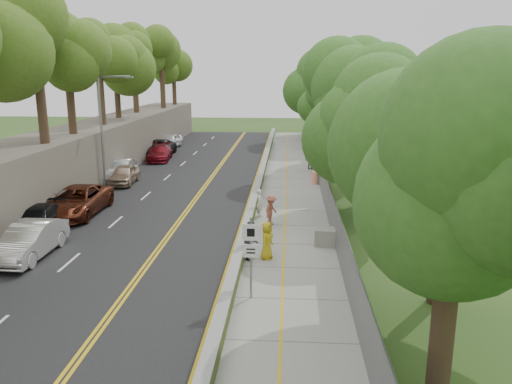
# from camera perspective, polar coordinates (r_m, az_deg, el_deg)

# --- Properties ---
(ground) EXTENTS (140.00, 140.00, 0.00)m
(ground) POSITION_cam_1_polar(r_m,az_deg,el_deg) (21.72, -2.75, -8.59)
(ground) COLOR #33511E
(ground) RESTS_ON ground
(road) EXTENTS (11.20, 66.00, 0.04)m
(road) POSITION_cam_1_polar(r_m,az_deg,el_deg) (36.74, -8.49, 0.63)
(road) COLOR black
(road) RESTS_ON ground
(sidewalk) EXTENTS (4.20, 66.00, 0.05)m
(sidewalk) POSITION_cam_1_polar(r_m,az_deg,el_deg) (35.91, 4.01, 0.45)
(sidewalk) COLOR gray
(sidewalk) RESTS_ON ground
(jersey_barrier) EXTENTS (0.42, 66.00, 0.60)m
(jersey_barrier) POSITION_cam_1_polar(r_m,az_deg,el_deg) (35.91, 0.34, 0.94)
(jersey_barrier) COLOR #9BD635
(jersey_barrier) RESTS_ON ground
(rock_embankment) EXTENTS (5.00, 66.00, 4.00)m
(rock_embankment) POSITION_cam_1_polar(r_m,az_deg,el_deg) (38.89, -20.36, 3.62)
(rock_embankment) COLOR #595147
(rock_embankment) RESTS_ON ground
(chainlink_fence) EXTENTS (0.04, 66.00, 2.00)m
(chainlink_fence) POSITION_cam_1_polar(r_m,az_deg,el_deg) (35.77, 7.40, 1.92)
(chainlink_fence) COLOR slate
(chainlink_fence) RESTS_ON ground
(trees_embankment) EXTENTS (6.40, 66.00, 13.00)m
(trees_embankment) POSITION_cam_1_polar(r_m,az_deg,el_deg) (38.25, -20.74, 16.25)
(trees_embankment) COLOR #4E7320
(trees_embankment) RESTS_ON rock_embankment
(trees_fenceside) EXTENTS (7.00, 66.00, 14.00)m
(trees_fenceside) POSITION_cam_1_polar(r_m,az_deg,el_deg) (35.29, 11.59, 11.43)
(trees_fenceside) COLOR #3F7527
(trees_fenceside) RESTS_ON ground
(streetlight) EXTENTS (2.52, 0.22, 8.00)m
(streetlight) POSITION_cam_1_polar(r_m,az_deg,el_deg) (36.47, -16.94, 7.46)
(streetlight) COLOR gray
(streetlight) RESTS_ON ground
(signpost) EXTENTS (0.62, 0.09, 3.10)m
(signpost) POSITION_cam_1_polar(r_m,az_deg,el_deg) (18.11, -0.58, -6.54)
(signpost) COLOR gray
(signpost) RESTS_ON sidewalk
(construction_barrel) EXTENTS (0.57, 0.57, 0.93)m
(construction_barrel) POSITION_cam_1_polar(r_m,az_deg,el_deg) (37.19, 6.72, 1.63)
(construction_barrel) COLOR orange
(construction_barrel) RESTS_ON sidewalk
(concrete_block) EXTENTS (1.33, 1.07, 0.81)m
(concrete_block) POSITION_cam_1_polar(r_m,az_deg,el_deg) (24.31, 8.21, -5.09)
(concrete_block) COLOR slate
(concrete_block) RESTS_ON sidewalk
(car_1) EXTENTS (1.64, 4.70, 1.55)m
(car_1) POSITION_cam_1_polar(r_m,az_deg,el_deg) (24.66, -24.45, -5.07)
(car_1) COLOR silver
(car_1) RESTS_ON road
(car_2) EXTENTS (2.75, 5.90, 1.63)m
(car_2) POSITION_cam_1_polar(r_m,az_deg,el_deg) (30.78, -19.83, -0.99)
(car_2) COLOR maroon
(car_2) RESTS_ON road
(car_3) EXTENTS (2.32, 4.76, 1.33)m
(car_3) POSITION_cam_1_polar(r_m,az_deg,el_deg) (28.20, -23.76, -2.97)
(car_3) COLOR black
(car_3) RESTS_ON road
(car_4) EXTENTS (1.87, 4.20, 1.40)m
(car_4) POSITION_cam_1_polar(r_m,az_deg,el_deg) (38.27, -14.85, 1.95)
(car_4) COLOR tan
(car_4) RESTS_ON road
(car_5) EXTENTS (1.91, 4.73, 1.53)m
(car_5) POSITION_cam_1_polar(r_m,az_deg,el_deg) (39.81, -15.28, 2.46)
(car_5) COLOR #B9BCC1
(car_5) RESTS_ON road
(car_6) EXTENTS (2.90, 5.67, 1.53)m
(car_6) POSITION_cam_1_polar(r_m,az_deg,el_deg) (50.37, -11.19, 4.96)
(car_6) COLOR black
(car_6) RESTS_ON road
(car_7) EXTENTS (2.42, 5.01, 1.41)m
(car_7) POSITION_cam_1_polar(r_m,az_deg,el_deg) (47.67, -10.95, 4.41)
(car_7) COLOR maroon
(car_7) RESTS_ON road
(car_8) EXTENTS (2.26, 4.66, 1.53)m
(car_8) POSITION_cam_1_polar(r_m,az_deg,el_deg) (55.38, -9.80, 5.79)
(car_8) COLOR white
(car_8) RESTS_ON road
(painter_0) EXTENTS (0.80, 0.97, 1.71)m
(painter_0) POSITION_cam_1_polar(r_m,az_deg,el_deg) (22.22, 1.25, -5.56)
(painter_0) COLOR gold
(painter_0) RESTS_ON sidewalk
(painter_1) EXTENTS (0.42, 0.61, 1.62)m
(painter_1) POSITION_cam_1_polar(r_m,az_deg,el_deg) (28.50, 0.44, -1.29)
(painter_1) COLOR white
(painter_1) RESTS_ON sidewalk
(painter_2) EXTENTS (0.66, 0.84, 1.71)m
(painter_2) POSITION_cam_1_polar(r_m,az_deg,el_deg) (22.26, -0.56, -5.51)
(painter_2) COLOR black
(painter_2) RESTS_ON sidewalk
(painter_3) EXTENTS (1.01, 1.23, 1.66)m
(painter_3) POSITION_cam_1_polar(r_m,az_deg,el_deg) (27.03, 1.74, -2.09)
(painter_3) COLOR #9F533E
(painter_3) RESTS_ON sidewalk
(person_far) EXTENTS (0.99, 0.68, 1.56)m
(person_far) POSITION_cam_1_polar(r_m,az_deg,el_deg) (42.66, 6.23, 3.62)
(person_far) COLOR black
(person_far) RESTS_ON sidewalk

